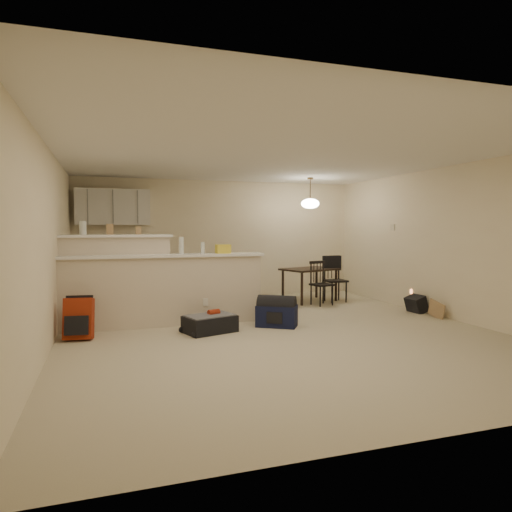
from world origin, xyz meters
name	(u,v)px	position (x,y,z in m)	size (l,w,h in m)	color
room	(278,245)	(0.00, 0.00, 1.25)	(7.00, 7.02, 2.50)	#C2B695
breakfast_bar	(147,286)	(-1.76, 0.98, 0.61)	(3.08, 0.58, 1.39)	beige
upper_cabinets	(113,207)	(-2.20, 3.32, 1.90)	(1.40, 0.34, 0.70)	white
kitchen_counter	(125,281)	(-2.00, 3.19, 0.45)	(1.80, 0.60, 0.90)	white
thermostat	(393,227)	(2.98, 1.55, 1.50)	(0.02, 0.12, 0.12)	beige
jar	(83,228)	(-2.66, 1.12, 1.49)	(0.10, 0.10, 0.20)	silver
cereal_box	(110,229)	(-2.28, 1.12, 1.47)	(0.10, 0.07, 0.16)	#A88356
small_box	(138,231)	(-1.86, 1.12, 1.45)	(0.08, 0.06, 0.12)	#A88356
bottle_a	(181,246)	(-1.24, 0.90, 1.22)	(0.07, 0.07, 0.26)	silver
bottle_b	(203,248)	(-0.91, 0.90, 1.18)	(0.06, 0.06, 0.18)	silver
bag_lump	(223,249)	(-0.58, 0.90, 1.16)	(0.22, 0.18, 0.14)	#A88356
dining_table	(310,272)	(1.58, 2.32, 0.59)	(1.24, 1.01, 0.67)	black
pendant_lamp	(310,203)	(1.58, 2.32, 1.99)	(0.36, 0.36, 0.62)	brown
dining_chair_near	(322,283)	(1.61, 1.83, 0.42)	(0.37, 0.35, 0.85)	black
dining_chair_far	(336,279)	(2.05, 2.11, 0.45)	(0.40, 0.38, 0.91)	black
suitcase	(210,324)	(-0.94, 0.24, 0.12)	(0.70, 0.45, 0.24)	black
red_backpack	(79,319)	(-2.70, 0.39, 0.27)	(0.37, 0.23, 0.55)	#9A2911
navy_duffel	(277,316)	(0.10, 0.30, 0.16)	(0.59, 0.32, 0.32)	#101532
black_daypack	(416,304)	(2.85, 0.61, 0.14)	(0.33, 0.23, 0.29)	black
cardboard_sheet	(436,310)	(2.85, 0.09, 0.14)	(0.36, 0.02, 0.28)	#A88356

